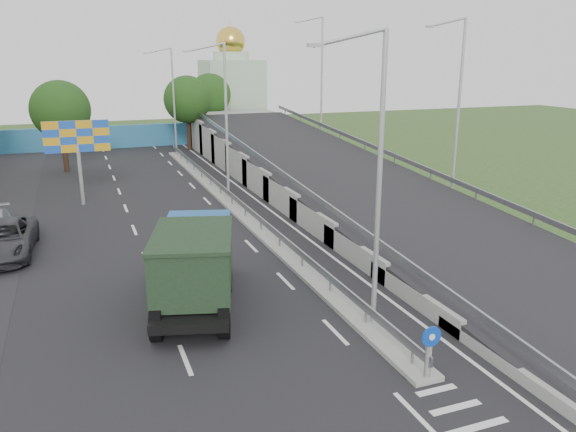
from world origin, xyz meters
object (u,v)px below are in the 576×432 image
sign_bollard (429,352)px  church (232,90)px  parked_car_c (2,239)px  lamp_post_near (375,168)px  billboard (77,141)px  lamp_post_mid (223,114)px  dump_truck (195,261)px  lamp_post_far (172,95)px

sign_bollard → church: 58.84m
church → parked_car_c: (-22.88, -41.05, -4.47)m
lamp_post_near → billboard: size_ratio=1.83×
lamp_post_mid → parked_car_c: (-12.99, -7.05, -4.96)m
billboard → parked_car_c: bearing=-113.2°
billboard → parked_car_c: (-3.88, -9.05, -3.34)m
dump_truck → lamp_post_near: bearing=-21.6°
lamp_post_near → church: church is taller
church → billboard: size_ratio=2.51×
dump_truck → parked_car_c: dump_truck is taller
lamp_post_far → dump_truck: lamp_post_far is taller
lamp_post_near → lamp_post_mid: (0.00, 20.00, 0.00)m
sign_bollard → parked_car_c: size_ratio=0.27×
sign_bollard → church: church is taller
dump_truck → lamp_post_mid: bearing=87.4°
church → lamp_post_far: bearing=-125.2°
dump_truck → lamp_post_far: bearing=97.5°
billboard → dump_truck: bearing=-78.1°
dump_truck → parked_car_c: bearing=146.8°
lamp_post_near → parked_car_c: lamp_post_near is taller
lamp_post_near → lamp_post_far: (0.00, 40.00, 0.00)m
lamp_post_far → parked_car_c: size_ratio=1.66×
sign_bollard → church: (10.00, 57.83, 4.28)m
lamp_post_mid → dump_truck: lamp_post_mid is taller
lamp_post_far → church: (9.89, 14.00, -0.50)m
lamp_post_near → parked_car_c: 19.00m
church → parked_car_c: bearing=-119.1°
church → lamp_post_near: bearing=-100.4°
lamp_post_near → sign_bollard: bearing=-91.6°
lamp_post_far → parked_car_c: (-12.99, -27.05, -4.96)m
billboard → parked_car_c: billboard is taller
lamp_post_mid → lamp_post_far: same height
lamp_post_mid → lamp_post_far: 20.00m
dump_truck → sign_bollard: bearing=-40.6°
sign_bollard → lamp_post_far: (0.11, 43.83, 4.77)m
sign_bollard → lamp_post_far: 44.08m
billboard → dump_truck: 18.43m
billboard → church: bearing=59.3°
lamp_post_mid → lamp_post_far: size_ratio=1.00×
lamp_post_mid → church: (9.89, 34.00, -0.50)m
dump_truck → parked_car_c: size_ratio=1.27×
lamp_post_near → billboard: lamp_post_near is taller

